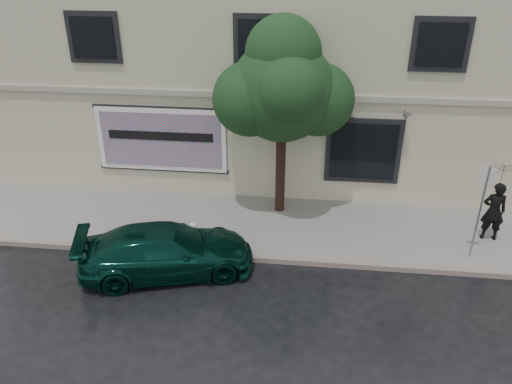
# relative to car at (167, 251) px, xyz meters

# --- Properties ---
(ground) EXTENTS (90.00, 90.00, 0.00)m
(ground) POSITION_rel_car_xyz_m (1.97, -0.76, -0.64)
(ground) COLOR black
(ground) RESTS_ON ground
(sidewalk) EXTENTS (20.00, 3.50, 0.15)m
(sidewalk) POSITION_rel_car_xyz_m (1.97, 2.49, -0.57)
(sidewalk) COLOR gray
(sidewalk) RESTS_ON ground
(curb) EXTENTS (20.00, 0.18, 0.16)m
(curb) POSITION_rel_car_xyz_m (1.97, 0.74, -0.57)
(curb) COLOR gray
(curb) RESTS_ON ground
(building) EXTENTS (20.00, 8.12, 7.00)m
(building) POSITION_rel_car_xyz_m (1.97, 8.23, 2.85)
(building) COLOR beige
(building) RESTS_ON ground
(billboard) EXTENTS (4.30, 0.16, 2.20)m
(billboard) POSITION_rel_car_xyz_m (-1.23, 4.16, 1.41)
(billboard) COLOR white
(billboard) RESTS_ON ground
(car) EXTENTS (4.80, 3.11, 1.29)m
(car) POSITION_rel_car_xyz_m (0.00, 0.00, 0.00)
(car) COLOR #072D24
(car) RESTS_ON ground
(pedestrian) EXTENTS (0.66, 0.45, 1.76)m
(pedestrian) POSITION_rel_car_xyz_m (8.71, 2.41, 0.38)
(pedestrian) COLOR black
(pedestrian) RESTS_ON sidewalk
(umbrella) EXTENTS (0.93, 0.93, 0.63)m
(umbrella) POSITION_rel_car_xyz_m (8.71, 2.41, 1.58)
(umbrella) COLOR black
(umbrella) RESTS_ON pedestrian
(street_tree) EXTENTS (2.95, 2.95, 5.32)m
(street_tree) POSITION_rel_car_xyz_m (2.67, 3.44, 3.33)
(street_tree) COLOR black
(street_tree) RESTS_ON sidewalk
(fire_hydrant) EXTENTS (0.31, 0.29, 0.76)m
(fire_hydrant) POSITION_rel_car_xyz_m (0.47, 1.04, -0.13)
(fire_hydrant) COLOR silver
(fire_hydrant) RESTS_ON sidewalk
(sign_pole) EXTENTS (0.33, 0.08, 2.66)m
(sign_pole) POSITION_rel_car_xyz_m (7.96, 1.39, 1.09)
(sign_pole) COLOR #94989C
(sign_pole) RESTS_ON sidewalk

